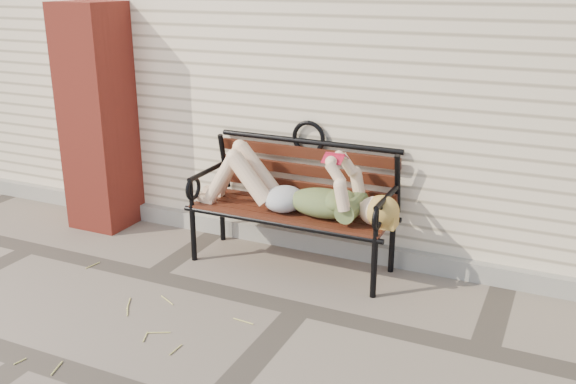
% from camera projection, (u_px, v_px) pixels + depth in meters
% --- Properties ---
extents(ground, '(80.00, 80.00, 0.00)m').
position_uv_depth(ground, '(300.00, 309.00, 4.47)').
color(ground, '#796A5D').
rests_on(ground, ground).
extents(house_wall, '(8.00, 4.00, 3.00)m').
position_uv_depth(house_wall, '(418.00, 48.00, 6.57)').
color(house_wall, '#F6E0C0').
rests_on(house_wall, ground).
extents(foundation_strip, '(8.00, 0.10, 0.15)m').
position_uv_depth(foundation_strip, '(347.00, 248.00, 5.28)').
color(foundation_strip, gray).
rests_on(foundation_strip, ground).
extents(brick_pillar, '(0.50, 0.50, 2.00)m').
position_uv_depth(brick_pillar, '(98.00, 118.00, 5.71)').
color(brick_pillar, '#A43225').
rests_on(brick_pillar, ground).
extents(garden_bench, '(1.72, 0.69, 1.12)m').
position_uv_depth(garden_bench, '(296.00, 188.00, 5.03)').
color(garden_bench, black).
rests_on(garden_bench, ground).
extents(reading_woman, '(1.63, 0.37, 0.51)m').
position_uv_depth(reading_woman, '(291.00, 188.00, 4.90)').
color(reading_woman, '#093745').
rests_on(reading_woman, ground).
extents(straw_scatter, '(2.72, 1.72, 0.01)m').
position_uv_depth(straw_scatter, '(40.00, 299.00, 4.60)').
color(straw_scatter, '#CEC564').
rests_on(straw_scatter, ground).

